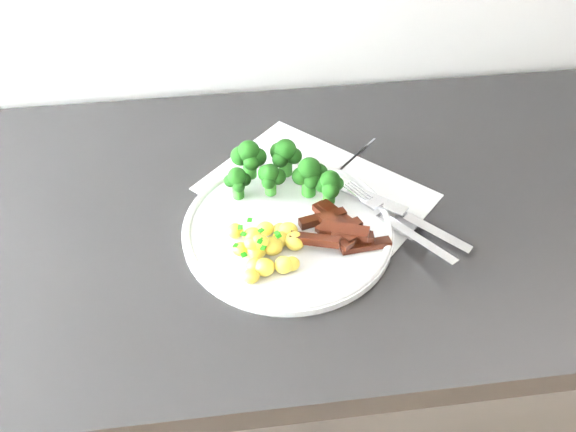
# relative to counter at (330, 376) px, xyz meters

# --- Properties ---
(counter) EXTENTS (2.50, 0.62, 0.94)m
(counter) POSITION_rel_counter_xyz_m (0.00, 0.00, 0.00)
(counter) COLOR black
(counter) RESTS_ON ground
(recipe_paper) EXTENTS (0.37, 0.37, 0.00)m
(recipe_paper) POSITION_rel_counter_xyz_m (-0.04, 0.03, 0.47)
(recipe_paper) COLOR silver
(recipe_paper) RESTS_ON counter
(plate) EXTENTS (0.29, 0.29, 0.02)m
(plate) POSITION_rel_counter_xyz_m (-0.09, -0.04, 0.48)
(plate) COLOR white
(plate) RESTS_ON counter
(broccoli) EXTENTS (0.17, 0.11, 0.07)m
(broccoli) POSITION_rel_counter_xyz_m (-0.09, 0.03, 0.52)
(broccoli) COLOR #226719
(broccoli) RESTS_ON plate
(potatoes) EXTENTS (0.10, 0.10, 0.04)m
(potatoes) POSITION_rel_counter_xyz_m (-0.12, -0.09, 0.49)
(potatoes) COLOR yellow
(potatoes) RESTS_ON plate
(beef_strips) EXTENTS (0.14, 0.11, 0.03)m
(beef_strips) POSITION_rel_counter_xyz_m (-0.02, -0.07, 0.49)
(beef_strips) COLOR black
(beef_strips) RESTS_ON plate
(fork) EXTENTS (0.12, 0.18, 0.02)m
(fork) POSITION_rel_counter_xyz_m (0.06, -0.07, 0.49)
(fork) COLOR silver
(fork) RESTS_ON plate
(knife) EXTENTS (0.18, 0.18, 0.02)m
(knife) POSITION_rel_counter_xyz_m (0.08, -0.05, 0.48)
(knife) COLOR silver
(knife) RESTS_ON plate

